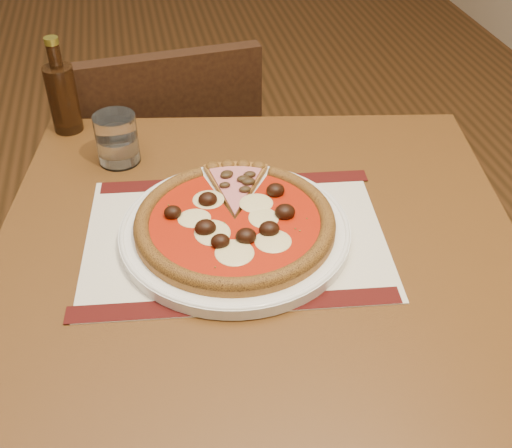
% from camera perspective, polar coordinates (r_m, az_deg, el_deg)
% --- Properties ---
extents(table, '(0.93, 0.93, 0.75)m').
position_cam_1_polar(table, '(1.03, 0.22, -6.41)').
color(table, brown).
rests_on(table, ground).
extents(chair_far, '(0.44, 0.44, 0.84)m').
position_cam_1_polar(chair_far, '(1.60, -7.66, 4.14)').
color(chair_far, black).
rests_on(chair_far, ground).
extents(placemat, '(0.49, 0.37, 0.00)m').
position_cam_1_polar(placemat, '(0.98, -1.85, -1.14)').
color(placemat, silver).
rests_on(placemat, table).
extents(plate, '(0.35, 0.35, 0.02)m').
position_cam_1_polar(plate, '(0.97, -1.87, -0.69)').
color(plate, white).
rests_on(plate, placemat).
extents(pizza, '(0.30, 0.30, 0.04)m').
position_cam_1_polar(pizza, '(0.96, -1.89, 0.21)').
color(pizza, olive).
rests_on(pizza, plate).
extents(ham_slice, '(0.11, 0.15, 0.02)m').
position_cam_1_polar(ham_slice, '(1.04, -1.27, 3.26)').
color(ham_slice, olive).
rests_on(ham_slice, plate).
extents(water_glass, '(0.09, 0.09, 0.09)m').
position_cam_1_polar(water_glass, '(1.16, -12.26, 7.40)').
color(water_glass, white).
rests_on(water_glass, table).
extents(bottle, '(0.05, 0.05, 0.18)m').
position_cam_1_polar(bottle, '(1.27, -16.82, 10.90)').
color(bottle, '#381E0E').
rests_on(bottle, table).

